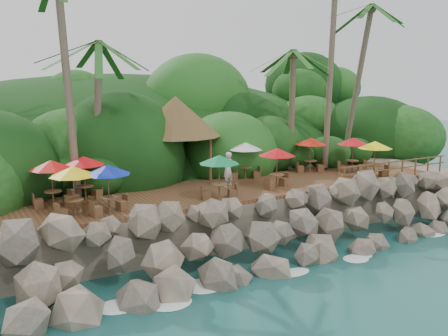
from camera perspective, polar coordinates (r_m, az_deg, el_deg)
ground at (r=20.90m, az=8.38°, el=-11.84°), size 140.00×140.00×0.00m
land_base at (r=34.07m, az=-8.38°, el=-1.23°), size 32.00×25.20×2.10m
jungle_hill at (r=41.23m, az=-12.17°, el=-0.81°), size 44.80×28.00×15.40m
seawall at (r=22.01m, az=5.22°, el=-7.42°), size 29.00×4.00×2.30m
terrace at (r=24.99m, az=-0.00°, el=-2.71°), size 26.00×5.00×0.20m
jungle_foliage at (r=33.40m, az=-7.71°, el=-3.30°), size 44.00×16.00×12.00m
foam_line at (r=21.11m, az=7.87°, el=-11.51°), size 25.20×0.80×0.06m
palms at (r=27.02m, az=-3.12°, el=18.76°), size 33.09×7.10×13.19m
palapa at (r=27.25m, az=-5.62°, el=5.99°), size 4.97×4.97×4.60m
dining_clusters at (r=24.46m, az=0.06°, el=1.35°), size 19.09×5.11×2.07m
railing at (r=29.24m, az=19.28°, el=0.05°), size 8.30×0.10×1.00m
waiter at (r=25.44m, az=0.44°, el=-0.15°), size 0.77×0.64×1.81m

